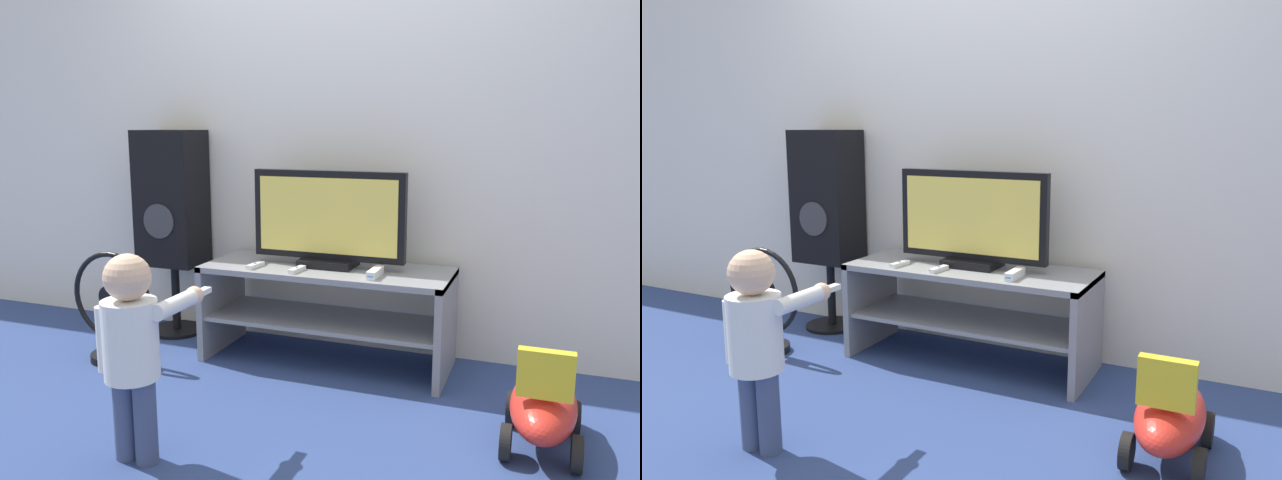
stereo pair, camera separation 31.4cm
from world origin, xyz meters
TOP-DOWN VIEW (x-y plane):
  - ground_plane at (0.00, 0.00)m, footprint 16.00×16.00m
  - wall_back at (0.00, 0.57)m, footprint 10.00×0.06m
  - tv_stand at (0.00, 0.25)m, footprint 1.30×0.49m
  - television at (0.00, 0.27)m, footprint 0.82×0.20m
  - game_console at (0.29, 0.13)m, footprint 0.04×0.17m
  - remote_primary at (-0.35, 0.10)m, footprint 0.05×0.13m
  - remote_secondary at (-0.10, 0.09)m, footprint 0.05×0.13m
  - child at (-0.32, -0.94)m, footprint 0.30×0.46m
  - speaker_tower at (-1.03, 0.38)m, footprint 0.37×0.33m
  - floor_fan at (-1.08, -0.14)m, footprint 0.49×0.25m
  - ride_on_toy at (1.11, -0.31)m, footprint 0.29×0.57m

SIDE VIEW (x-z plane):
  - ground_plane at x=0.00m, z-range 0.00..0.00m
  - ride_on_toy at x=1.11m, z-range -0.05..0.40m
  - floor_fan at x=-1.08m, z-range -0.03..0.56m
  - tv_stand at x=0.00m, z-range 0.09..0.61m
  - child at x=-0.32m, z-range 0.07..0.87m
  - remote_primary at x=-0.35m, z-range 0.52..0.54m
  - remote_secondary at x=-0.10m, z-range 0.52..0.54m
  - game_console at x=0.29m, z-range 0.52..0.56m
  - television at x=0.00m, z-range 0.51..1.02m
  - speaker_tower at x=-1.03m, z-range 0.18..1.41m
  - wall_back at x=0.00m, z-range 0.00..2.60m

